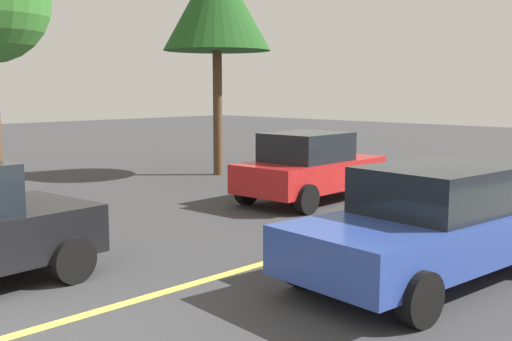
{
  "coord_description": "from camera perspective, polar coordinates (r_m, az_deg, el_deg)",
  "views": [
    {
      "loc": [
        -2.19,
        -6.23,
        2.61
      ],
      "look_at": [
        3.31,
        -0.85,
        1.59
      ],
      "focal_mm": 43.42,
      "sensor_mm": 36.0,
      "label": 1
    }
  ],
  "objects": [
    {
      "name": "car_red_crossing",
      "position": [
        14.4,
        5.0,
        0.31
      ],
      "size": [
        3.9,
        2.07,
        1.62
      ],
      "color": "red",
      "rests_on": "ground_plane"
    },
    {
      "name": "car_blue_far_lane",
      "position": [
        8.79,
        15.99,
        -4.69
      ],
      "size": [
        4.59,
        2.37,
        1.56
      ],
      "color": "#2D479E",
      "rests_on": "ground_plane"
    },
    {
      "name": "lane_marking_centre",
      "position": [
        8.52,
        -5.63,
        -10.3
      ],
      "size": [
        28.0,
        0.16,
        0.01
      ],
      "primitive_type": "cube",
      "color": "#E0D14C"
    },
    {
      "name": "tree_right_verge",
      "position": [
        18.99,
        -3.64,
        15.16
      ],
      "size": [
        3.21,
        3.21,
        6.6
      ],
      "color": "#513823",
      "rests_on": "ground_plane"
    }
  ]
}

